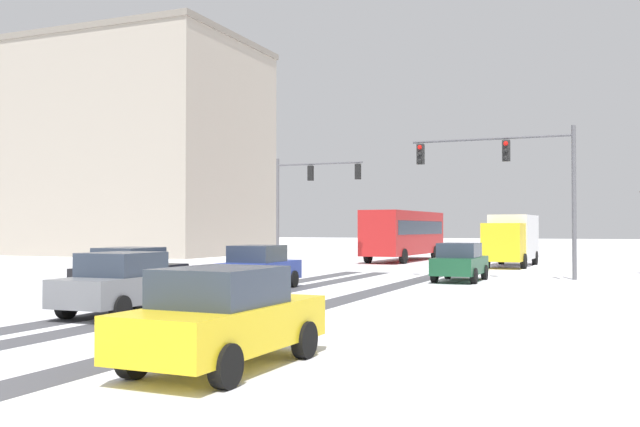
# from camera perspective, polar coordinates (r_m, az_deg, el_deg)

# --- Properties ---
(wheel_track_left_lane) EXTENTS (0.96, 30.14, 0.01)m
(wheel_track_left_lane) POSITION_cam_1_polar(r_m,az_deg,el_deg) (22.16, -6.93, -6.99)
(wheel_track_left_lane) COLOR #4C4C51
(wheel_track_left_lane) RESTS_ON ground
(wheel_track_right_lane) EXTENTS (1.00, 30.14, 0.01)m
(wheel_track_right_lane) POSITION_cam_1_polar(r_m,az_deg,el_deg) (22.92, -10.14, -6.78)
(wheel_track_right_lane) COLOR #4C4C51
(wheel_track_right_lane) RESTS_ON ground
(wheel_track_center) EXTENTS (1.01, 30.14, 0.01)m
(wheel_track_center) POSITION_cam_1_polar(r_m,az_deg,el_deg) (20.84, 0.39, -7.36)
(wheel_track_center) COLOR #4C4C51
(wheel_track_center) RESTS_ON ground
(sidewalk_kerb_right) EXTENTS (4.00, 30.14, 0.12)m
(sidewalk_kerb_right) POSITION_cam_1_polar(r_m,az_deg,el_deg) (17.94, 22.26, -8.10)
(sidewalk_kerb_right) COLOR white
(sidewalk_kerb_right) RESTS_ON ground
(traffic_signal_far_left) EXTENTS (5.56, 0.40, 6.50)m
(traffic_signal_far_left) POSITION_cam_1_polar(r_m,az_deg,el_deg) (42.58, -1.11, 2.01)
(traffic_signal_far_left) COLOR #56565B
(traffic_signal_far_left) RESTS_ON ground
(traffic_signal_near_right) EXTENTS (6.89, 0.41, 6.50)m
(traffic_signal_near_right) POSITION_cam_1_polar(r_m,az_deg,el_deg) (31.18, 15.37, 3.33)
(traffic_signal_near_right) COLOR #56565B
(traffic_signal_near_right) RESTS_ON ground
(car_dark_green_lead) EXTENTS (1.85, 4.11, 1.62)m
(car_dark_green_lead) POSITION_cam_1_polar(r_m,az_deg,el_deg) (30.53, 11.22, -3.85)
(car_dark_green_lead) COLOR #194C2D
(car_dark_green_lead) RESTS_ON ground
(car_blue_second) EXTENTS (1.95, 4.16, 1.62)m
(car_blue_second) POSITION_cam_1_polar(r_m,az_deg,el_deg) (25.96, -4.97, -4.34)
(car_blue_second) COLOR #233899
(car_blue_second) RESTS_ON ground
(car_black_third) EXTENTS (1.88, 4.12, 1.62)m
(car_black_third) POSITION_cam_1_polar(r_m,az_deg,el_deg) (23.78, -14.98, -4.59)
(car_black_third) COLOR black
(car_black_third) RESTS_ON ground
(car_grey_fourth) EXTENTS (1.91, 4.14, 1.62)m
(car_grey_fourth) POSITION_cam_1_polar(r_m,az_deg,el_deg) (19.12, -15.48, -5.43)
(car_grey_fourth) COLOR slate
(car_grey_fourth) RESTS_ON ground
(car_yellow_cab_fifth) EXTENTS (1.93, 4.15, 1.62)m
(car_yellow_cab_fifth) POSITION_cam_1_polar(r_m,az_deg,el_deg) (11.55, -7.75, -8.29)
(car_yellow_cab_fifth) COLOR yellow
(car_yellow_cab_fifth) RESTS_ON ground
(bus_oncoming) EXTENTS (2.99, 11.09, 3.38)m
(bus_oncoming) POSITION_cam_1_polar(r_m,az_deg,el_deg) (48.78, 6.82, -1.48)
(bus_oncoming) COLOR #B21E1E
(bus_oncoming) RESTS_ON ground
(box_truck_delivery) EXTENTS (2.46, 7.46, 3.02)m
(box_truck_delivery) POSITION_cam_1_polar(r_m,az_deg,el_deg) (43.07, 15.20, -1.96)
(box_truck_delivery) COLOR yellow
(box_truck_delivery) RESTS_ON ground
(office_building_far_left_block) EXTENTS (24.35, 15.11, 18.22)m
(office_building_far_left_block) POSITION_cam_1_polar(r_m,az_deg,el_deg) (65.34, -16.01, 4.90)
(office_building_far_left_block) COLOR #A89E8E
(office_building_far_left_block) RESTS_ON ground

